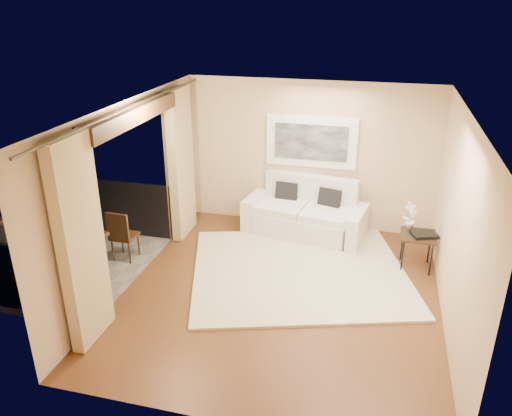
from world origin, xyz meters
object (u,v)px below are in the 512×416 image
(bistro_table, at_px, (77,240))
(balcony_chair_far, at_px, (121,233))
(orchid, at_px, (411,216))
(balcony_chair_near, at_px, (38,251))
(sofa, at_px, (306,215))
(ice_bucket, at_px, (69,224))
(side_table, at_px, (418,238))

(bistro_table, relative_size, balcony_chair_far, 0.96)
(orchid, height_order, bistro_table, orchid)
(balcony_chair_far, height_order, balcony_chair_near, balcony_chair_near)
(sofa, distance_m, balcony_chair_near, 4.48)
(balcony_chair_far, xyz_separation_m, ice_bucket, (-0.48, -0.62, 0.39))
(balcony_chair_near, xyz_separation_m, ice_bucket, (0.25, 0.45, 0.26))
(side_table, xyz_separation_m, orchid, (-0.14, 0.16, 0.29))
(bistro_table, distance_m, ice_bucket, 0.30)
(sofa, xyz_separation_m, ice_bucket, (-3.21, -2.38, 0.52))
(sofa, distance_m, orchid, 1.93)
(side_table, relative_size, ice_bucket, 2.91)
(balcony_chair_near, bearing_deg, sofa, 27.52)
(side_table, xyz_separation_m, ice_bucket, (-5.11, -1.56, 0.36))
(orchid, height_order, balcony_chair_near, balcony_chair_near)
(sofa, distance_m, side_table, 2.07)
(balcony_chair_far, bearing_deg, side_table, -166.76)
(side_table, distance_m, balcony_chair_near, 5.73)
(bistro_table, bearing_deg, sofa, 39.83)
(sofa, height_order, balcony_chair_far, sofa)
(orchid, bearing_deg, bistro_table, -158.65)
(sofa, xyz_separation_m, bistro_table, (-3.02, -2.52, 0.34))
(sofa, height_order, bistro_table, sofa)
(side_table, relative_size, bistro_table, 0.70)
(sofa, distance_m, bistro_table, 3.94)
(orchid, xyz_separation_m, balcony_chair_far, (-4.49, -1.11, -0.31))
(sofa, relative_size, orchid, 4.86)
(bistro_table, distance_m, balcony_chair_far, 0.83)
(orchid, height_order, balcony_chair_far, orchid)
(ice_bucket, bearing_deg, balcony_chair_far, 52.21)
(bistro_table, xyz_separation_m, balcony_chair_near, (-0.44, -0.31, -0.08))
(bistro_table, bearing_deg, orchid, 21.35)
(balcony_chair_near, relative_size, ice_bucket, 5.33)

